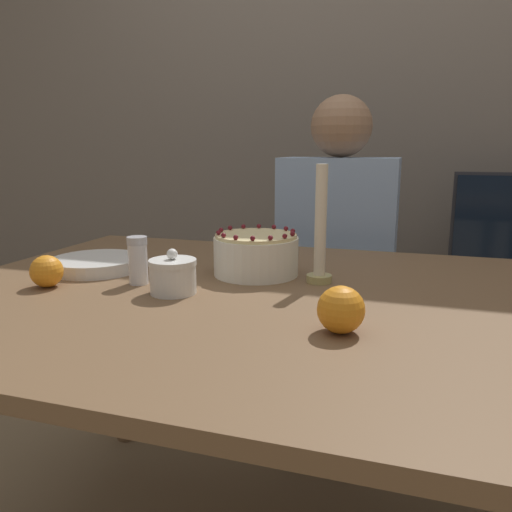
# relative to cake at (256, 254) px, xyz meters

# --- Properties ---
(wall_behind) EXTENTS (8.00, 0.05, 2.60)m
(wall_behind) POSITION_rel_cake_xyz_m (0.12, 1.25, 0.47)
(wall_behind) COLOR slate
(wall_behind) RESTS_ON ground_plane
(dining_table) EXTENTS (1.61, 1.09, 0.77)m
(dining_table) POSITION_rel_cake_xyz_m (0.12, -0.15, -0.15)
(dining_table) COLOR brown
(dining_table) RESTS_ON ground_plane
(cake) EXTENTS (0.21, 0.21, 0.11)m
(cake) POSITION_rel_cake_xyz_m (0.00, 0.00, 0.00)
(cake) COLOR white
(cake) RESTS_ON dining_table
(sugar_bowl) EXTENTS (0.10, 0.10, 0.10)m
(sugar_bowl) POSITION_rel_cake_xyz_m (-0.12, -0.21, -0.01)
(sugar_bowl) COLOR white
(sugar_bowl) RESTS_ON dining_table
(sugar_shaker) EXTENTS (0.05, 0.05, 0.11)m
(sugar_shaker) POSITION_rel_cake_xyz_m (-0.23, -0.17, 0.01)
(sugar_shaker) COLOR white
(sugar_shaker) RESTS_ON dining_table
(plate_stack) EXTENTS (0.23, 0.23, 0.03)m
(plate_stack) POSITION_rel_cake_xyz_m (-0.41, -0.08, -0.04)
(plate_stack) COLOR white
(plate_stack) RESTS_ON dining_table
(candle) EXTENTS (0.06, 0.06, 0.28)m
(candle) POSITION_rel_cake_xyz_m (0.17, -0.03, 0.06)
(candle) COLOR tan
(candle) RESTS_ON dining_table
(orange_fruit_0) EXTENTS (0.08, 0.08, 0.08)m
(orange_fruit_0) POSITION_rel_cake_xyz_m (0.26, -0.34, -0.01)
(orange_fruit_0) COLOR orange
(orange_fruit_0) RESTS_ON dining_table
(orange_fruit_1) EXTENTS (0.07, 0.07, 0.07)m
(orange_fruit_1) POSITION_rel_cake_xyz_m (-0.42, -0.26, -0.01)
(orange_fruit_1) COLOR orange
(orange_fruit_1) RESTS_ON dining_table
(person_man_blue_shirt) EXTENTS (0.40, 0.34, 1.26)m
(person_man_blue_shirt) POSITION_rel_cake_xyz_m (0.11, 0.59, -0.27)
(person_man_blue_shirt) COLOR #473D33
(person_man_blue_shirt) RESTS_ON ground_plane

